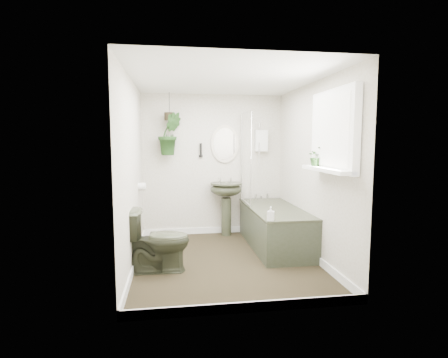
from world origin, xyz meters
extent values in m
cube|color=#2C2314|center=(0.00, 0.00, -0.01)|extent=(2.30, 2.80, 0.02)
cube|color=white|center=(0.00, 0.00, 2.31)|extent=(2.30, 2.80, 0.02)
cube|color=silver|center=(0.00, 1.41, 1.15)|extent=(2.30, 0.02, 2.30)
cube|color=silver|center=(0.00, -1.41, 1.15)|extent=(2.30, 0.02, 2.30)
cube|color=silver|center=(-1.16, 0.00, 1.15)|extent=(0.02, 2.80, 2.30)
cube|color=silver|center=(1.16, 0.00, 1.15)|extent=(0.02, 2.80, 2.30)
cube|color=white|center=(0.00, 0.00, 0.05)|extent=(2.30, 2.80, 0.10)
cube|color=white|center=(0.80, 1.34, 1.55)|extent=(0.20, 0.10, 0.35)
ellipsoid|color=beige|center=(0.19, 1.37, 1.50)|extent=(0.46, 0.03, 0.62)
cylinder|color=black|center=(-0.21, 1.36, 1.40)|extent=(0.04, 0.04, 0.22)
cylinder|color=white|center=(-1.10, 0.70, 0.90)|extent=(0.11, 0.11, 0.11)
cube|color=white|center=(1.09, -0.70, 1.65)|extent=(0.08, 1.00, 0.90)
cube|color=white|center=(1.02, -0.70, 1.23)|extent=(0.18, 1.00, 0.04)
cube|color=white|center=(1.04, -0.70, 1.65)|extent=(0.01, 0.86, 0.76)
imported|color=#303424|center=(-0.85, -0.23, 0.38)|extent=(0.75, 0.45, 0.75)
imported|color=black|center=(1.02, -0.40, 1.36)|extent=(0.22, 0.20, 0.23)
imported|color=black|center=(-0.70, 1.25, 1.66)|extent=(0.42, 0.36, 0.66)
imported|color=#352928|center=(0.51, -0.29, 0.67)|extent=(0.10, 0.10, 0.17)
cylinder|color=black|center=(-0.70, 1.25, 1.93)|extent=(0.16, 0.16, 0.12)
camera|label=1|loc=(-0.66, -4.34, 1.54)|focal=28.00mm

